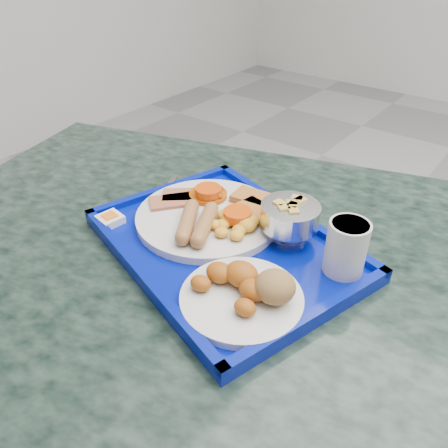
% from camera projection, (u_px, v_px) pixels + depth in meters
% --- Properties ---
extents(table, '(1.50, 1.22, 0.81)m').
position_uv_depth(table, '(237.00, 342.00, 0.86)').
color(table, slate).
rests_on(table, floor).
extents(tray, '(0.52, 0.44, 0.03)m').
position_uv_depth(tray, '(224.00, 246.00, 0.76)').
color(tray, '#031296').
rests_on(tray, table).
extents(main_plate, '(0.27, 0.27, 0.04)m').
position_uv_depth(main_plate, '(212.00, 215.00, 0.81)').
color(main_plate, silver).
rests_on(main_plate, tray).
extents(bread_plate, '(0.18, 0.18, 0.06)m').
position_uv_depth(bread_plate, '(247.00, 291.00, 0.63)').
color(bread_plate, silver).
rests_on(bread_plate, tray).
extents(fruit_bowl, '(0.10, 0.10, 0.07)m').
position_uv_depth(fruit_bowl, '(290.00, 216.00, 0.75)').
color(fruit_bowl, '#BCBDBF').
rests_on(fruit_bowl, tray).
extents(juice_cup, '(0.06, 0.06, 0.09)m').
position_uv_depth(juice_cup, '(346.00, 246.00, 0.67)').
color(juice_cup, silver).
rests_on(juice_cup, tray).
extents(spoon, '(0.06, 0.18, 0.01)m').
position_uv_depth(spoon, '(194.00, 188.00, 0.91)').
color(spoon, '#BCBDBF').
rests_on(spoon, tray).
extents(knife, '(0.08, 0.16, 0.00)m').
position_uv_depth(knife, '(163.00, 195.00, 0.89)').
color(knife, '#BCBDBF').
rests_on(knife, tray).
extents(jam_packet, '(0.05, 0.05, 0.02)m').
position_uv_depth(jam_packet, '(110.00, 219.00, 0.81)').
color(jam_packet, white).
rests_on(jam_packet, tray).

